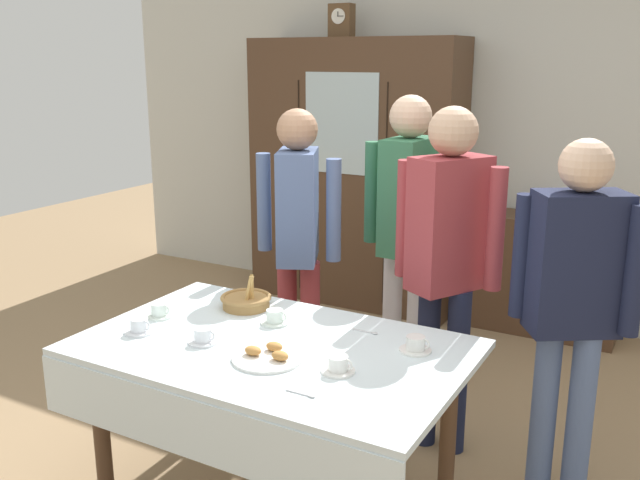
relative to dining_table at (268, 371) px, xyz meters
The scene contains 20 objects.
back_wall 2.97m from the dining_table, 90.00° to the left, with size 6.40×0.10×2.70m, color silver.
dining_table is the anchor object (origin of this frame).
wall_cabinet 2.77m from the dining_table, 109.17° to the left, with size 1.64×0.46×2.03m.
mantel_clock 3.16m from the dining_table, 111.55° to the left, with size 0.18×0.11×0.24m.
bookshelf_low 2.71m from the dining_table, 77.77° to the left, with size 1.00×0.35×0.83m.
book_stack 2.71m from the dining_table, 77.77° to the left, with size 0.18×0.22×0.13m.
tea_cup_far_left 0.63m from the dining_table, behind, with size 0.13×0.13×0.06m.
tea_cup_mid_right 0.39m from the dining_table, 10.06° to the right, with size 0.13×0.13×0.06m.
tea_cup_mid_left 0.61m from the dining_table, 25.40° to the left, with size 0.13×0.13×0.06m.
tea_cup_back_edge 0.60m from the dining_table, 166.37° to the right, with size 0.13×0.13×0.06m.
tea_cup_near_right 0.29m from the dining_table, 116.08° to the left, with size 0.13×0.13×0.06m.
tea_cup_center 0.30m from the dining_table, 160.77° to the right, with size 0.13×0.13×0.06m.
bread_basket 0.50m from the dining_table, 135.46° to the left, with size 0.24×0.24×0.16m.
pastry_plate 0.17m from the dining_table, 56.11° to the right, with size 0.28×0.28×0.05m.
spoon_near_left 0.46m from the dining_table, 48.75° to the left, with size 0.12×0.02×0.01m.
spoon_far_right 0.46m from the dining_table, 39.67° to the right, with size 0.12×0.02×0.01m.
person_near_right_end 1.38m from the dining_table, 87.47° to the left, with size 0.52×0.37×1.71m.
person_behind_table_left 1.13m from the dining_table, 114.31° to the left, with size 0.52×0.41×1.64m.
person_behind_table_right 1.03m from the dining_table, 61.70° to the left, with size 0.52×0.41×1.69m.
person_beside_shelf 1.30m from the dining_table, 33.52° to the left, with size 0.52×0.36×1.59m.
Camera 1 is at (1.46, -2.42, 1.90)m, focal length 39.13 mm.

